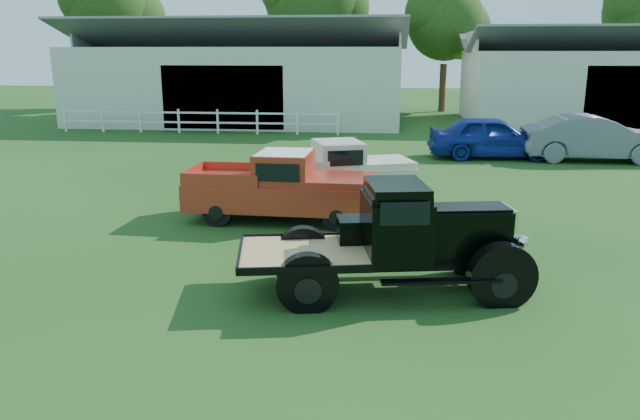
# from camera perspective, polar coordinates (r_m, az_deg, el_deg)

# --- Properties ---
(ground) EXTENTS (120.00, 120.00, 0.00)m
(ground) POSITION_cam_1_polar(r_m,az_deg,el_deg) (11.23, -1.70, -6.69)
(ground) COLOR #1B4113
(shed_left) EXTENTS (18.80, 10.20, 5.60)m
(shed_left) POSITION_cam_1_polar(r_m,az_deg,el_deg) (37.36, -6.98, 12.40)
(shed_left) COLOR #B2B19F
(shed_left) RESTS_ON ground
(shed_right) EXTENTS (16.80, 9.20, 5.20)m
(shed_right) POSITION_cam_1_polar(r_m,az_deg,el_deg) (39.44, 25.31, 10.97)
(shed_right) COLOR #B2B19F
(shed_right) RESTS_ON ground
(fence_rail) EXTENTS (14.20, 0.16, 1.20)m
(fence_rail) POSITION_cam_1_polar(r_m,az_deg,el_deg) (32.00, -11.07, 7.97)
(fence_rail) COLOR white
(fence_rail) RESTS_ON ground
(tree_a) EXTENTS (6.30, 6.30, 10.50)m
(tree_a) POSITION_cam_1_polar(r_m,az_deg,el_deg) (47.56, -18.54, 15.15)
(tree_a) COLOR black
(tree_a) RESTS_ON ground
(tree_b) EXTENTS (6.90, 6.90, 11.50)m
(tree_b) POSITION_cam_1_polar(r_m,az_deg,el_deg) (44.74, -0.77, 16.59)
(tree_b) COLOR black
(tree_b) RESTS_ON ground
(tree_c) EXTENTS (5.40, 5.40, 9.00)m
(tree_c) POSITION_cam_1_polar(r_m,az_deg,el_deg) (43.51, 11.32, 14.74)
(tree_c) COLOR black
(tree_c) RESTS_ON ground
(vintage_flatbed) EXTENTS (5.07, 2.74, 1.91)m
(vintage_flatbed) POSITION_cam_1_polar(r_m,az_deg,el_deg) (10.63, 6.37, -2.56)
(vintage_flatbed) COLOR black
(vintage_flatbed) RESTS_ON ground
(red_pickup) EXTENTS (4.75, 1.97, 1.71)m
(red_pickup) POSITION_cam_1_polar(r_m,az_deg,el_deg) (15.11, -3.61, 2.21)
(red_pickup) COLOR #AA2E1D
(red_pickup) RESTS_ON ground
(white_pickup) EXTENTS (4.72, 3.06, 1.62)m
(white_pickup) POSITION_cam_1_polar(r_m,az_deg,el_deg) (17.13, 1.40, 3.53)
(white_pickup) COLOR beige
(white_pickup) RESTS_ON ground
(misc_car_blue) EXTENTS (4.88, 2.23, 1.62)m
(misc_car_blue) POSITION_cam_1_polar(r_m,az_deg,el_deg) (24.95, 15.41, 6.46)
(misc_car_blue) COLOR navy
(misc_car_blue) RESTS_ON ground
(misc_car_grey) EXTENTS (5.21, 1.92, 1.71)m
(misc_car_grey) POSITION_cam_1_polar(r_m,az_deg,el_deg) (25.53, 23.76, 6.02)
(misc_car_grey) COLOR slate
(misc_car_grey) RESTS_ON ground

